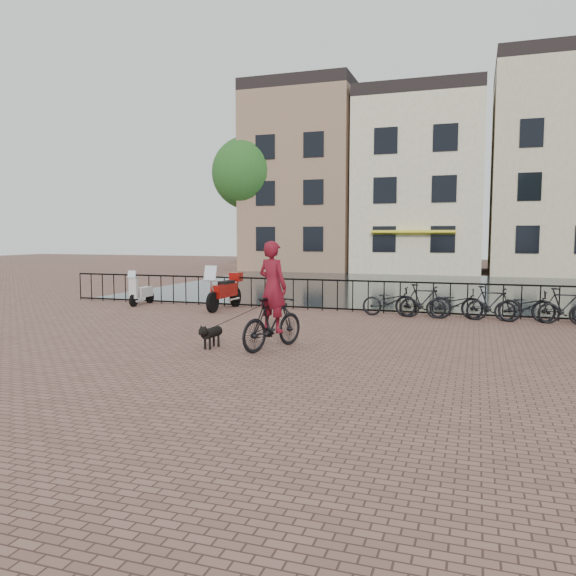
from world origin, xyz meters
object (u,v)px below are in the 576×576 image
(cyclist, at_px, (273,302))
(motorcycle, at_px, (224,286))
(dog, at_px, (212,336))
(scooter, at_px, (142,287))

(cyclist, bearing_deg, motorcycle, -35.43)
(dog, relative_size, scooter, 0.59)
(motorcycle, bearing_deg, scooter, 178.45)
(dog, distance_m, motorcycle, 6.38)
(scooter, bearing_deg, motorcycle, -5.96)
(cyclist, distance_m, motorcycle, 6.71)
(cyclist, relative_size, dog, 3.32)
(dog, xyz_separation_m, motorcycle, (-2.44, 5.88, 0.49))
(motorcycle, height_order, scooter, motorcycle)
(scooter, bearing_deg, cyclist, -41.47)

